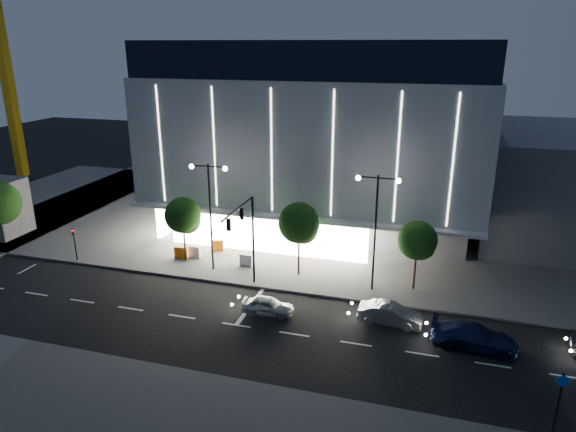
# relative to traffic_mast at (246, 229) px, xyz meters

# --- Properties ---
(ground) EXTENTS (160.00, 160.00, 0.00)m
(ground) POSITION_rel_traffic_mast_xyz_m (-1.00, -3.34, -5.03)
(ground) COLOR black
(ground) RESTS_ON ground
(sidewalk_museum) EXTENTS (70.00, 40.00, 0.15)m
(sidewalk_museum) POSITION_rel_traffic_mast_xyz_m (4.00, 20.66, -4.95)
(sidewalk_museum) COLOR #474747
(sidewalk_museum) RESTS_ON ground
(museum) EXTENTS (30.00, 25.80, 18.00)m
(museum) POSITION_rel_traffic_mast_xyz_m (1.98, 18.97, 4.25)
(museum) COLOR #4C4C51
(museum) RESTS_ON ground
(annex_building) EXTENTS (16.00, 20.00, 10.00)m
(annex_building) POSITION_rel_traffic_mast_xyz_m (25.00, 20.66, -0.03)
(annex_building) COLOR #4C4C51
(annex_building) RESTS_ON ground
(traffic_mast) EXTENTS (0.33, 5.89, 7.07)m
(traffic_mast) POSITION_rel_traffic_mast_xyz_m (0.00, 0.00, 0.00)
(traffic_mast) COLOR black
(traffic_mast) RESTS_ON ground
(street_lamp_west) EXTENTS (3.16, 0.36, 9.00)m
(street_lamp_west) POSITION_rel_traffic_mast_xyz_m (-4.00, 2.66, 0.93)
(street_lamp_west) COLOR black
(street_lamp_west) RESTS_ON ground
(street_lamp_east) EXTENTS (3.16, 0.36, 9.00)m
(street_lamp_east) POSITION_rel_traffic_mast_xyz_m (9.00, 2.66, 0.93)
(street_lamp_east) COLOR black
(street_lamp_east) RESTS_ON ground
(ped_signal_far) EXTENTS (0.22, 0.24, 3.00)m
(ped_signal_far) POSITION_rel_traffic_mast_xyz_m (-16.00, 1.16, -3.14)
(ped_signal_far) COLOR black
(ped_signal_far) RESTS_ON ground
(cycle_sign_pole) EXTENTS (0.56, 0.13, 4.00)m
(cycle_sign_pole) POSITION_rel_traffic_mast_xyz_m (19.00, -10.85, -2.74)
(cycle_sign_pole) COLOR black
(cycle_sign_pole) RESTS_ON ground
(tower_crane) EXTENTS (32.00, 2.00, 28.50)m
(tower_crane) POSITION_rel_traffic_mast_xyz_m (-41.92, 24.66, 15.48)
(tower_crane) COLOR gold
(tower_crane) RESTS_ON ground
(tree_left) EXTENTS (3.02, 3.02, 5.72)m
(tree_left) POSITION_rel_traffic_mast_xyz_m (-6.97, 3.68, -0.99)
(tree_left) COLOR black
(tree_left) RESTS_ON ground
(tree_mid) EXTENTS (3.25, 3.25, 6.15)m
(tree_mid) POSITION_rel_traffic_mast_xyz_m (3.03, 3.68, -0.69)
(tree_mid) COLOR black
(tree_mid) RESTS_ON ground
(tree_right) EXTENTS (2.91, 2.91, 5.51)m
(tree_right) POSITION_rel_traffic_mast_xyz_m (12.03, 3.68, -1.14)
(tree_right) COLOR black
(tree_right) RESTS_ON ground
(car_lead) EXTENTS (3.65, 1.54, 1.23)m
(car_lead) POSITION_rel_traffic_mast_xyz_m (2.51, -2.80, -4.41)
(car_lead) COLOR #B3B5BB
(car_lead) RESTS_ON ground
(car_second) EXTENTS (4.32, 1.72, 1.40)m
(car_second) POSITION_rel_traffic_mast_xyz_m (10.76, -1.79, -4.33)
(car_second) COLOR gray
(car_second) RESTS_ON ground
(car_third) EXTENTS (5.26, 2.41, 1.49)m
(car_third) POSITION_rel_traffic_mast_xyz_m (15.97, -3.20, -4.28)
(car_third) COLOR #131C48
(car_third) RESTS_ON ground
(barrier_a) EXTENTS (1.12, 0.38, 1.00)m
(barrier_a) POSITION_rel_traffic_mast_xyz_m (-7.62, 4.00, -4.38)
(barrier_a) COLOR #E1600C
(barrier_a) RESTS_ON sidewalk_museum
(barrier_b) EXTENTS (1.12, 0.36, 1.00)m
(barrier_b) POSITION_rel_traffic_mast_xyz_m (-6.56, 4.50, -4.38)
(barrier_b) COLOR white
(barrier_b) RESTS_ON sidewalk_museum
(barrier_c) EXTENTS (1.12, 0.60, 1.00)m
(barrier_c) POSITION_rel_traffic_mast_xyz_m (-5.25, 6.35, -4.38)
(barrier_c) COLOR orange
(barrier_c) RESTS_ON sidewalk_museum
(barrier_d) EXTENTS (1.12, 0.37, 1.00)m
(barrier_d) POSITION_rel_traffic_mast_xyz_m (-1.64, 4.05, -4.38)
(barrier_d) COLOR silver
(barrier_d) RESTS_ON sidewalk_museum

